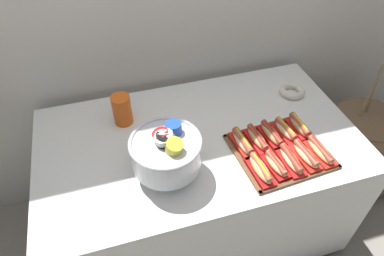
{
  "coord_description": "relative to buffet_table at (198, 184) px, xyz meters",
  "views": [
    {
      "loc": [
        -0.36,
        -1.08,
        1.93
      ],
      "look_at": [
        -0.02,
        0.06,
        0.78
      ],
      "focal_mm": 31.99,
      "sensor_mm": 36.0,
      "label": 1
    }
  ],
  "objects": [
    {
      "name": "ground_plane",
      "position": [
        0.0,
        0.0,
        -0.4
      ],
      "size": [
        10.0,
        10.0,
        0.0
      ],
      "primitive_type": "plane",
      "color": "gray"
    },
    {
      "name": "buffet_table",
      "position": [
        0.0,
        0.0,
        0.0
      ],
      "size": [
        1.52,
        0.87,
        0.77
      ],
      "color": "white",
      "rests_on": "ground_plane"
    },
    {
      "name": "floor_vase",
      "position": [
        1.15,
        0.09,
        -0.16
      ],
      "size": [
        0.58,
        0.58,
        1.03
      ],
      "color": "brown",
      "rests_on": "ground_plane"
    },
    {
      "name": "serving_tray",
      "position": [
        0.32,
        -0.19,
        0.37
      ],
      "size": [
        0.43,
        0.39,
        0.01
      ],
      "color": "brown",
      "rests_on": "buffet_table"
    },
    {
      "name": "hot_dog_0",
      "position": [
        0.18,
        -0.29,
        0.4
      ],
      "size": [
        0.08,
        0.18,
        0.06
      ],
      "color": "#B21414",
      "rests_on": "serving_tray"
    },
    {
      "name": "hot_dog_1",
      "position": [
        0.25,
        -0.28,
        0.4
      ],
      "size": [
        0.08,
        0.16,
        0.06
      ],
      "color": "#B21414",
      "rests_on": "serving_tray"
    },
    {
      "name": "hot_dog_2",
      "position": [
        0.33,
        -0.28,
        0.4
      ],
      "size": [
        0.07,
        0.18,
        0.06
      ],
      "color": "red",
      "rests_on": "serving_tray"
    },
    {
      "name": "hot_dog_3",
      "position": [
        0.4,
        -0.27,
        0.4
      ],
      "size": [
        0.09,
        0.18,
        0.06
      ],
      "color": "red",
      "rests_on": "serving_tray"
    },
    {
      "name": "hot_dog_4",
      "position": [
        0.48,
        -0.27,
        0.4
      ],
      "size": [
        0.08,
        0.18,
        0.06
      ],
      "color": "red",
      "rests_on": "serving_tray"
    },
    {
      "name": "hot_dog_5",
      "position": [
        0.17,
        -0.12,
        0.4
      ],
      "size": [
        0.08,
        0.19,
        0.06
      ],
      "color": "red",
      "rests_on": "serving_tray"
    },
    {
      "name": "hot_dog_6",
      "position": [
        0.24,
        -0.12,
        0.4
      ],
      "size": [
        0.08,
        0.18,
        0.06
      ],
      "color": "red",
      "rests_on": "serving_tray"
    },
    {
      "name": "hot_dog_7",
      "position": [
        0.32,
        -0.11,
        0.4
      ],
      "size": [
        0.08,
        0.18,
        0.06
      ],
      "color": "#B21414",
      "rests_on": "serving_tray"
    },
    {
      "name": "hot_dog_8",
      "position": [
        0.39,
        -0.11,
        0.4
      ],
      "size": [
        0.09,
        0.16,
        0.06
      ],
      "color": "red",
      "rests_on": "serving_tray"
    },
    {
      "name": "hot_dog_9",
      "position": [
        0.47,
        -0.1,
        0.4
      ],
      "size": [
        0.06,
        0.17,
        0.06
      ],
      "color": "red",
      "rests_on": "serving_tray"
    },
    {
      "name": "punch_bowl",
      "position": [
        -0.19,
        -0.17,
        0.51
      ],
      "size": [
        0.29,
        0.29,
        0.26
      ],
      "color": "silver",
      "rests_on": "buffet_table"
    },
    {
      "name": "cup_stack",
      "position": [
        -0.32,
        0.21,
        0.44
      ],
      "size": [
        0.09,
        0.09,
        0.16
      ],
      "color": "#EA5B19",
      "rests_on": "buffet_table"
    },
    {
      "name": "donut",
      "position": [
        0.59,
        0.18,
        0.38
      ],
      "size": [
        0.14,
        0.14,
        0.04
      ],
      "color": "silver",
      "rests_on": "buffet_table"
    }
  ]
}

